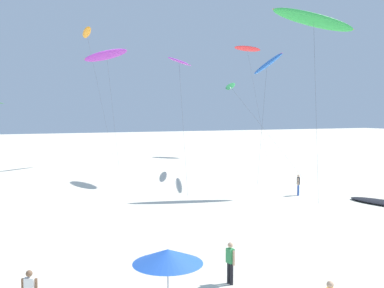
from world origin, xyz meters
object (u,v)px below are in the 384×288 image
object	(u,v)px
grounded_kite_0	(383,202)
person_near_right	(230,261)
flying_kite_4	(87,33)
flying_kite_6	(179,61)
flying_kite_5	(230,86)
person_near_left	(298,184)
flying_kite_2	(107,55)
beach_umbrella	(168,256)
flying_kite_7	(314,20)
flying_kite_0	(247,49)
flying_kite_1	(267,64)

from	to	relation	value
grounded_kite_0	person_near_right	world-z (taller)	person_near_right
flying_kite_4	flying_kite_6	xyz separation A→B (m)	(4.79, -19.92, -5.67)
flying_kite_5	person_near_left	xyz separation A→B (m)	(-1.63, -13.90, -8.60)
person_near_left	flying_kite_2	bearing A→B (deg)	108.91
person_near_left	beach_umbrella	xyz separation A→B (m)	(-17.39, -15.63, 1.15)
flying_kite_2	flying_kite_7	distance (m)	27.68
flying_kite_0	flying_kite_1	bearing A→B (deg)	-117.63
flying_kite_1	flying_kite_7	size ratio (longest dim) A/B	0.80
flying_kite_6	flying_kite_1	bearing A→B (deg)	-24.21
flying_kite_4	grounded_kite_0	distance (m)	42.84
person_near_right	beach_umbrella	distance (m)	3.95
flying_kite_2	person_near_right	xyz separation A→B (m)	(-5.18, -39.82, -12.86)
flying_kite_0	beach_umbrella	bearing A→B (deg)	-124.19
flying_kite_2	person_near_left	xyz separation A→B (m)	(8.92, -26.04, -12.82)
flying_kite_6	grounded_kite_0	bearing A→B (deg)	-62.47
flying_kite_0	flying_kite_5	size ratio (longest dim) A/B	1.37
grounded_kite_0	beach_umbrella	distance (m)	23.28
beach_umbrella	grounded_kite_0	bearing A→B (deg)	26.40
beach_umbrella	flying_kite_4	bearing A→B (deg)	81.34
flying_kite_0	flying_kite_2	distance (m)	24.52
flying_kite_5	flying_kite_7	xyz separation A→B (m)	(-0.03, -13.45, 4.52)
flying_kite_1	grounded_kite_0	world-z (taller)	flying_kite_1
flying_kite_2	beach_umbrella	xyz separation A→B (m)	(-8.47, -41.67, -11.67)
grounded_kite_0	beach_umbrella	world-z (taller)	beach_umbrella
flying_kite_4	flying_kite_5	distance (m)	22.60
flying_kite_5	flying_kite_7	bearing A→B (deg)	-90.11
flying_kite_5	person_near_right	bearing A→B (deg)	-119.62
grounded_kite_0	flying_kite_6	bearing A→B (deg)	117.53
flying_kite_6	flying_kite_7	xyz separation A→B (m)	(7.03, -11.15, 2.45)
flying_kite_0	grounded_kite_0	xyz separation A→B (m)	(-11.36, -37.01, -16.58)
beach_umbrella	flying_kite_5	bearing A→B (deg)	57.20
grounded_kite_0	person_near_left	distance (m)	6.35
flying_kite_1	beach_umbrella	world-z (taller)	flying_kite_1
beach_umbrella	flying_kite_2	bearing A→B (deg)	78.51
flying_kite_6	beach_umbrella	bearing A→B (deg)	-113.74
flying_kite_1	flying_kite_5	bearing A→B (deg)	97.44
flying_kite_1	flying_kite_6	bearing A→B (deg)	155.79
flying_kite_2	flying_kite_4	world-z (taller)	flying_kite_4
flying_kite_4	flying_kite_6	bearing A→B (deg)	-76.48
flying_kite_5	grounded_kite_0	size ratio (longest dim) A/B	2.41
flying_kite_2	flying_kite_5	world-z (taller)	flying_kite_2
flying_kite_4	flying_kite_6	size ratio (longest dim) A/B	1.43
flying_kite_2	flying_kite_5	xyz separation A→B (m)	(10.55, -12.14, -4.21)
flying_kite_5	beach_umbrella	size ratio (longest dim) A/B	5.54
grounded_kite_0	person_near_left	size ratio (longest dim) A/B	3.13
flying_kite_1	flying_kite_4	xyz separation A→B (m)	(-12.60, 23.44, 5.96)
flying_kite_0	person_near_right	xyz separation A→B (m)	(-28.86, -45.48, -15.82)
flying_kite_1	flying_kite_5	world-z (taller)	flying_kite_1
flying_kite_0	flying_kite_2	bearing A→B (deg)	-166.56
flying_kite_5	person_near_left	distance (m)	16.42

